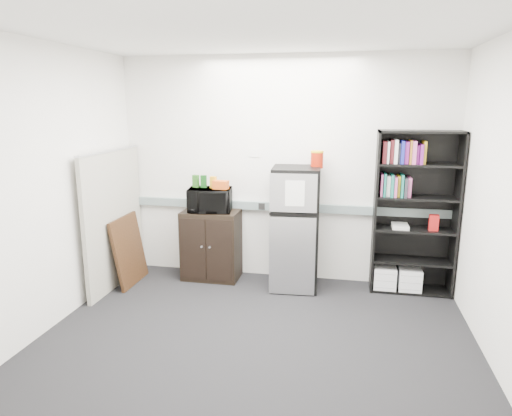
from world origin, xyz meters
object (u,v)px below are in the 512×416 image
Objects in this scene: bookshelf at (413,209)px; cabinet at (211,245)px; refrigerator at (295,229)px; cubicle_partition at (114,219)px; microwave at (210,200)px.

bookshelf reaches higher than cabinet.
bookshelf is 1.34m from refrigerator.
bookshelf is 2.42m from cabinet.
cabinet is at bearing 21.78° from cubicle_partition.
bookshelf reaches higher than microwave.
bookshelf is 3.45m from cubicle_partition.
refrigerator reaches higher than microwave.
cubicle_partition reaches higher than cabinet.
microwave is 0.36× the size of refrigerator.
cabinet is 1.68× the size of microwave.
cabinet is 0.57m from microwave.
cabinet is 0.60× the size of refrigerator.
bookshelf reaches higher than cubicle_partition.
cabinet is (-2.35, -0.07, -0.54)m from bookshelf.
bookshelf reaches higher than refrigerator.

